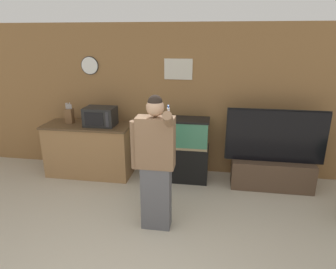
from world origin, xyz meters
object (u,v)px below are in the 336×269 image
knife_block (69,116)px  tv_on_stand (272,166)px  microwave (100,116)px  counter_island (89,150)px  person_standing (155,162)px  aquarium_on_stand (181,149)px

knife_block → tv_on_stand: 3.53m
microwave → tv_on_stand: size_ratio=0.33×
tv_on_stand → microwave: bearing=179.7°
counter_island → person_standing: 2.05m
tv_on_stand → aquarium_on_stand: bearing=176.8°
tv_on_stand → counter_island: bearing=179.6°
counter_island → microwave: bearing=-1.3°
tv_on_stand → knife_block: bearing=178.8°
microwave → person_standing: bearing=-47.9°
microwave → person_standing: size_ratio=0.29×
aquarium_on_stand → person_standing: (-0.16, -1.42, 0.36)m
counter_island → knife_block: size_ratio=4.27×
counter_island → person_standing: bearing=-42.7°
aquarium_on_stand → tv_on_stand: size_ratio=0.71×
counter_island → knife_block: bearing=171.6°
tv_on_stand → person_standing: size_ratio=0.88×
aquarium_on_stand → tv_on_stand: bearing=-3.2°
knife_block → person_standing: person_standing is taller
tv_on_stand → person_standing: (-1.66, -1.33, 0.52)m
counter_island → microwave: (0.25, -0.01, 0.62)m
counter_island → tv_on_stand: 3.13m
counter_island → tv_on_stand: (3.13, -0.02, -0.08)m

